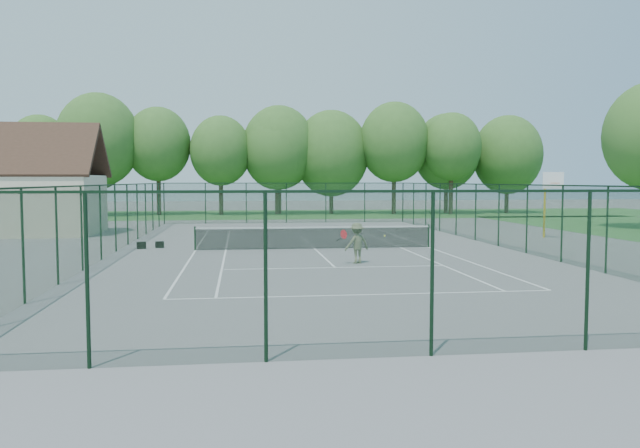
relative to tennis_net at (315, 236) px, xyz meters
The scene contains 11 objects.
ground 0.58m from the tennis_net, ahead, with size 140.00×140.00×0.00m, color slate.
grass_far 30.01m from the tennis_net, 90.00° to the left, with size 80.00×16.00×0.01m, color #357730.
court_lines 0.57m from the tennis_net, ahead, with size 11.05×23.85×0.01m.
tennis_net is the anchor object (origin of this frame).
fence_enclosure 0.98m from the tennis_net, ahead, with size 18.05×36.05×3.02m.
utility_building 19.04m from the tennis_net, 147.99° to the left, with size 8.60×6.27×6.63m.
tree_line_far 30.48m from the tennis_net, 90.00° to the left, with size 39.40×6.40×9.70m.
basketball_goal 14.05m from the tennis_net, 15.00° to the left, with size 1.20×1.43×3.65m.
sports_bag_a 8.12m from the tennis_net, behind, with size 0.41×0.25×0.33m, color black.
sports_bag_b 7.39m from the tennis_net, 169.54° to the left, with size 0.39×0.24×0.30m, color black.
tennis_player 5.43m from the tennis_net, 79.31° to the right, with size 2.10×0.90×1.57m.
Camera 1 is at (-3.42, -28.81, 3.19)m, focal length 35.00 mm.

